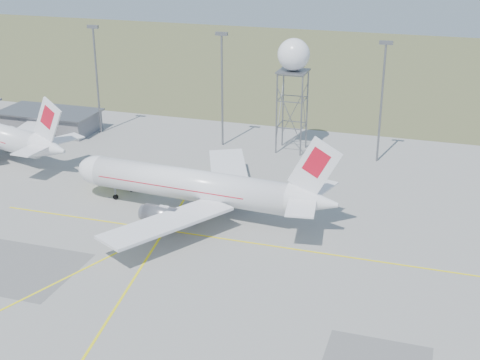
% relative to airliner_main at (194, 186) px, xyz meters
% --- Properties ---
extents(grass_strip, '(400.00, 120.00, 0.03)m').
position_rel_airliner_main_xyz_m(grass_strip, '(3.84, 103.59, -4.11)').
color(grass_strip, '#525F34').
rests_on(grass_strip, ground).
extents(building_grey, '(19.00, 10.00, 3.90)m').
position_rel_airliner_main_xyz_m(building_grey, '(-41.16, 27.59, -2.15)').
color(building_grey, gray).
rests_on(building_grey, ground).
extents(mast_a, '(2.20, 0.50, 20.50)m').
position_rel_airliner_main_xyz_m(mast_a, '(-31.16, 29.59, 7.94)').
color(mast_a, slate).
rests_on(mast_a, ground).
extents(mast_b, '(2.20, 0.50, 20.50)m').
position_rel_airliner_main_xyz_m(mast_b, '(-6.16, 29.59, 7.94)').
color(mast_b, slate).
rests_on(mast_b, ground).
extents(mast_c, '(2.20, 0.50, 20.50)m').
position_rel_airliner_main_xyz_m(mast_c, '(21.84, 29.59, 7.94)').
color(mast_c, slate).
rests_on(mast_c, ground).
extents(airliner_main, '(39.62, 38.43, 13.47)m').
position_rel_airliner_main_xyz_m(airliner_main, '(0.00, 0.00, 0.00)').
color(airliner_main, white).
rests_on(airliner_main, ground).
extents(radar_tower, '(5.52, 5.52, 19.97)m').
position_rel_airliner_main_xyz_m(radar_tower, '(6.48, 30.47, 7.07)').
color(radar_tower, slate).
rests_on(radar_tower, ground).
extents(fire_truck, '(9.06, 4.54, 3.49)m').
position_rel_airliner_main_xyz_m(fire_truck, '(-14.65, 6.40, -2.45)').
color(fire_truck, yellow).
rests_on(fire_truck, ground).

